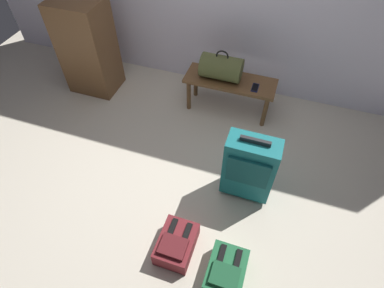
{
  "coord_description": "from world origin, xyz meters",
  "views": [
    {
      "loc": [
        0.75,
        -1.64,
        2.51
      ],
      "look_at": [
        0.12,
        0.21,
        0.25
      ],
      "focal_mm": 28.76,
      "sensor_mm": 36.0,
      "label": 1
    }
  ],
  "objects_px": {
    "cell_phone": "(255,88)",
    "side_cabinet": "(88,48)",
    "suitcase_upright_teal": "(249,168)",
    "bench": "(230,85)",
    "duffel_bag_olive": "(221,68)",
    "backpack_maroon": "(176,244)",
    "backpack_green": "(226,272)"
  },
  "relations": [
    {
      "from": "side_cabinet",
      "to": "suitcase_upright_teal",
      "type": "bearing_deg",
      "value": -24.54
    },
    {
      "from": "suitcase_upright_teal",
      "to": "backpack_green",
      "type": "height_order",
      "value": "suitcase_upright_teal"
    },
    {
      "from": "suitcase_upright_teal",
      "to": "backpack_green",
      "type": "distance_m",
      "value": 0.86
    },
    {
      "from": "bench",
      "to": "cell_phone",
      "type": "distance_m",
      "value": 0.3
    },
    {
      "from": "duffel_bag_olive",
      "to": "backpack_maroon",
      "type": "height_order",
      "value": "duffel_bag_olive"
    },
    {
      "from": "cell_phone",
      "to": "backpack_green",
      "type": "relative_size",
      "value": 0.38
    },
    {
      "from": "cell_phone",
      "to": "suitcase_upright_teal",
      "type": "height_order",
      "value": "suitcase_upright_teal"
    },
    {
      "from": "side_cabinet",
      "to": "bench",
      "type": "bearing_deg",
      "value": 3.37
    },
    {
      "from": "cell_phone",
      "to": "side_cabinet",
      "type": "bearing_deg",
      "value": -178.71
    },
    {
      "from": "bench",
      "to": "duffel_bag_olive",
      "type": "relative_size",
      "value": 2.27
    },
    {
      "from": "backpack_green",
      "to": "backpack_maroon",
      "type": "relative_size",
      "value": 1.0
    },
    {
      "from": "bench",
      "to": "side_cabinet",
      "type": "relative_size",
      "value": 0.91
    },
    {
      "from": "bench",
      "to": "backpack_green",
      "type": "bearing_deg",
      "value": -76.12
    },
    {
      "from": "bench",
      "to": "cell_phone",
      "type": "bearing_deg",
      "value": -11.08
    },
    {
      "from": "suitcase_upright_teal",
      "to": "side_cabinet",
      "type": "height_order",
      "value": "side_cabinet"
    },
    {
      "from": "backpack_maroon",
      "to": "side_cabinet",
      "type": "xyz_separation_m",
      "value": [
        -1.72,
        1.7,
        0.46
      ]
    },
    {
      "from": "bench",
      "to": "cell_phone",
      "type": "xyz_separation_m",
      "value": [
        0.28,
        -0.06,
        0.07
      ]
    },
    {
      "from": "cell_phone",
      "to": "backpack_maroon",
      "type": "distance_m",
      "value": 1.79
    },
    {
      "from": "backpack_maroon",
      "to": "suitcase_upright_teal",
      "type": "bearing_deg",
      "value": 60.67
    },
    {
      "from": "cell_phone",
      "to": "side_cabinet",
      "type": "xyz_separation_m",
      "value": [
        -1.97,
        -0.04,
        0.11
      ]
    },
    {
      "from": "duffel_bag_olive",
      "to": "cell_phone",
      "type": "distance_m",
      "value": 0.42
    },
    {
      "from": "suitcase_upright_teal",
      "to": "duffel_bag_olive",
      "type": "bearing_deg",
      "value": 117.22
    },
    {
      "from": "bench",
      "to": "suitcase_upright_teal",
      "type": "xyz_separation_m",
      "value": [
        0.44,
        -1.07,
        0.02
      ]
    },
    {
      "from": "duffel_bag_olive",
      "to": "side_cabinet",
      "type": "xyz_separation_m",
      "value": [
        -1.57,
        -0.1,
        -0.01
      ]
    },
    {
      "from": "cell_phone",
      "to": "backpack_green",
      "type": "bearing_deg",
      "value": -84.26
    },
    {
      "from": "duffel_bag_olive",
      "to": "suitcase_upright_teal",
      "type": "height_order",
      "value": "duffel_bag_olive"
    },
    {
      "from": "backpack_green",
      "to": "side_cabinet",
      "type": "distance_m",
      "value": 2.83
    },
    {
      "from": "backpack_green",
      "to": "side_cabinet",
      "type": "height_order",
      "value": "side_cabinet"
    },
    {
      "from": "duffel_bag_olive",
      "to": "side_cabinet",
      "type": "relative_size",
      "value": 0.4
    },
    {
      "from": "suitcase_upright_teal",
      "to": "side_cabinet",
      "type": "bearing_deg",
      "value": 155.46
    },
    {
      "from": "duffel_bag_olive",
      "to": "backpack_maroon",
      "type": "relative_size",
      "value": 1.16
    },
    {
      "from": "duffel_bag_olive",
      "to": "cell_phone",
      "type": "xyz_separation_m",
      "value": [
        0.4,
        -0.06,
        -0.13
      ]
    }
  ]
}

